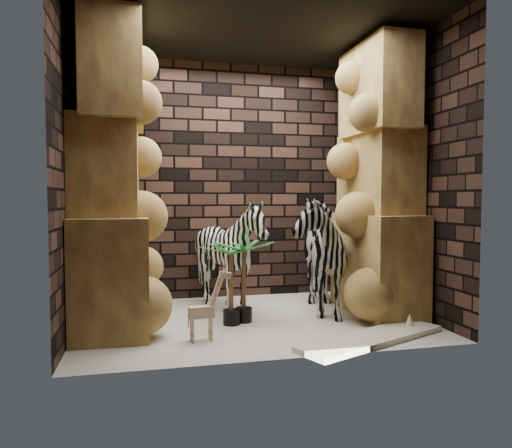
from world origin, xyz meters
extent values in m
plane|color=silver|center=(0.00, 0.00, 0.00)|extent=(3.50, 3.50, 0.00)
plane|color=black|center=(0.00, 0.00, 3.00)|extent=(3.50, 3.50, 0.00)
plane|color=black|center=(0.00, 1.25, 1.50)|extent=(3.50, 0.00, 3.50)
plane|color=black|center=(0.00, -1.25, 1.50)|extent=(3.50, 0.00, 3.50)
plane|color=black|center=(-1.75, 0.00, 1.50)|extent=(0.00, 3.00, 3.00)
plane|color=black|center=(1.75, 0.00, 1.50)|extent=(0.00, 3.00, 3.00)
imported|color=white|center=(0.75, 0.23, 0.76)|extent=(0.89, 1.38, 1.52)
imported|color=white|center=(-0.16, 0.44, 0.57)|extent=(1.40, 1.54, 1.14)
cube|color=#F6F2CC|center=(0.88, -0.97, 0.03)|extent=(1.59, 0.98, 0.05)
camera|label=1|loc=(-1.09, -4.79, 1.27)|focal=33.24mm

